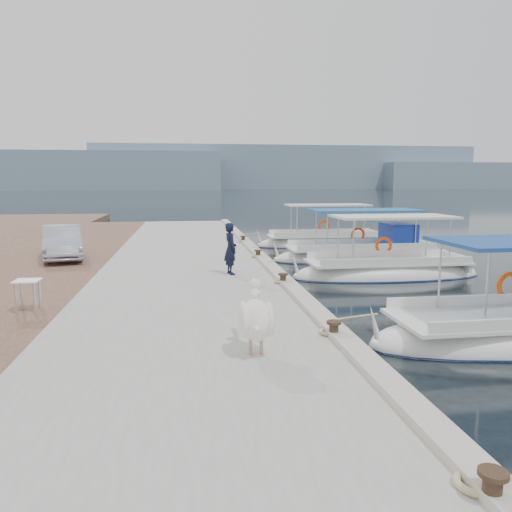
# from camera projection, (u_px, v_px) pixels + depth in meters

# --- Properties ---
(ground) EXTENTS (400.00, 400.00, 0.00)m
(ground) POSITION_uv_depth(u_px,v_px,m) (307.00, 314.00, 13.08)
(ground) COLOR black
(ground) RESTS_ON ground
(concrete_quay) EXTENTS (6.00, 40.00, 0.50)m
(concrete_quay) POSITION_uv_depth(u_px,v_px,m) (190.00, 273.00, 17.52)
(concrete_quay) COLOR #989893
(concrete_quay) RESTS_ON ground
(quay_curb) EXTENTS (0.44, 40.00, 0.12)m
(quay_curb) POSITION_uv_depth(u_px,v_px,m) (268.00, 263.00, 17.86)
(quay_curb) COLOR #B0AA9C
(quay_curb) RESTS_ON concrete_quay
(cobblestone_strip) EXTENTS (4.00, 40.00, 0.50)m
(cobblestone_strip) POSITION_uv_depth(u_px,v_px,m) (40.00, 277.00, 16.82)
(cobblestone_strip) COLOR brown
(cobblestone_strip) RESTS_ON ground
(distant_hills) EXTENTS (330.00, 60.00, 18.00)m
(distant_hills) POSITION_uv_depth(u_px,v_px,m) (261.00, 171.00, 213.31)
(distant_hills) COLOR gray
(distant_hills) RESTS_ON ground
(fishing_caique_c) EXTENTS (7.10, 2.31, 2.83)m
(fishing_caique_c) POSITION_uv_depth(u_px,v_px,m) (387.00, 273.00, 18.22)
(fishing_caique_c) COLOR white
(fishing_caique_c) RESTS_ON ground
(fishing_caique_d) EXTENTS (7.86, 2.43, 2.83)m
(fishing_caique_d) POSITION_uv_depth(u_px,v_px,m) (362.00, 256.00, 22.12)
(fishing_caique_d) COLOR white
(fishing_caique_d) RESTS_ON ground
(fishing_caique_e) EXTENTS (7.32, 2.00, 2.83)m
(fishing_caique_e) POSITION_uv_depth(u_px,v_px,m) (324.00, 243.00, 26.86)
(fishing_caique_e) COLOR white
(fishing_caique_e) RESTS_ON ground
(mooring_bollards) EXTENTS (0.28, 20.28, 0.33)m
(mooring_bollards) POSITION_uv_depth(u_px,v_px,m) (283.00, 278.00, 14.40)
(mooring_bollards) COLOR black
(mooring_bollards) RESTS_ON concrete_quay
(pelican) EXTENTS (0.64, 1.61, 1.25)m
(pelican) POSITION_uv_depth(u_px,v_px,m) (256.00, 318.00, 8.56)
(pelican) COLOR tan
(pelican) RESTS_ON concrete_quay
(fisherman) EXTENTS (0.53, 0.68, 1.65)m
(fisherman) POSITION_uv_depth(u_px,v_px,m) (231.00, 249.00, 15.90)
(fisherman) COLOR black
(fisherman) RESTS_ON concrete_quay
(parked_car) EXTENTS (2.19, 4.07, 1.27)m
(parked_car) POSITION_uv_depth(u_px,v_px,m) (63.00, 242.00, 19.11)
(parked_car) COLOR silver
(parked_car) RESTS_ON cobblestone_strip
(folding_table) EXTENTS (0.55, 0.55, 0.73)m
(folding_table) POSITION_uv_depth(u_px,v_px,m) (27.00, 289.00, 11.39)
(folding_table) COLOR silver
(folding_table) RESTS_ON cobblestone_strip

